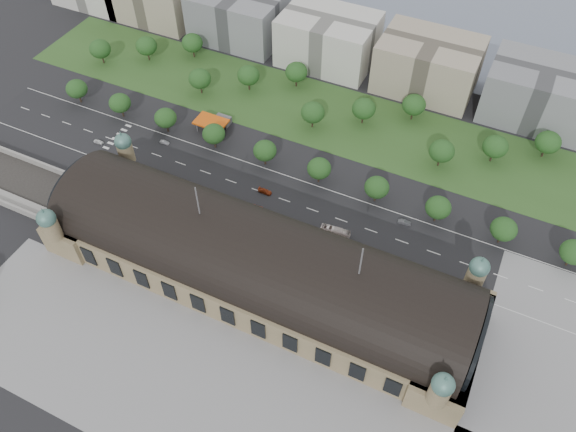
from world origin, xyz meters
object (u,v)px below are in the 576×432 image
at_px(traffic_car_2, 164,174).
at_px(parked_car_5, 218,203).
at_px(traffic_car_0, 98,142).
at_px(traffic_car_1, 164,142).
at_px(parked_car_4, 210,209).
at_px(bus_west, 248,208).
at_px(parked_car_1, 126,177).
at_px(bus_mid, 335,231).
at_px(traffic_car_5, 404,222).
at_px(petrol_station, 217,121).
at_px(parked_car_0, 118,166).
at_px(parked_car_3, 189,192).
at_px(bus_east, 321,234).
at_px(parked_car_6, 217,209).
at_px(traffic_car_3, 265,191).
at_px(parked_car_2, 171,189).

bearing_deg(traffic_car_2, parked_car_5, 88.21).
height_order(traffic_car_0, traffic_car_1, traffic_car_0).
distance_m(parked_car_4, bus_west, 14.94).
relative_size(parked_car_1, bus_mid, 0.46).
xyz_separation_m(traffic_car_1, bus_west, (50.77, -18.53, 0.98)).
relative_size(traffic_car_5, bus_mid, 0.44).
relative_size(petrol_station, traffic_car_2, 2.84).
height_order(petrol_station, traffic_car_5, petrol_station).
bearing_deg(petrol_station, parked_car_0, -120.68).
xyz_separation_m(traffic_car_2, bus_mid, (74.61, 1.48, 0.89)).
bearing_deg(traffic_car_1, petrol_station, -41.71).
xyz_separation_m(traffic_car_0, traffic_car_2, (36.63, -4.46, -0.09)).
xyz_separation_m(parked_car_0, parked_car_3, (34.37, 0.00, -0.08)).
height_order(parked_car_3, bus_east, bus_east).
xyz_separation_m(traffic_car_5, bus_mid, (-21.66, -15.93, 0.76)).
height_order(traffic_car_0, parked_car_6, traffic_car_0).
bearing_deg(petrol_station, parked_car_3, -75.43).
distance_m(traffic_car_0, traffic_car_5, 133.53).
distance_m(traffic_car_3, parked_car_6, 20.51).
bearing_deg(parked_car_6, traffic_car_3, 108.68).
bearing_deg(bus_west, traffic_car_5, -75.26).
height_order(traffic_car_1, bus_east, bus_east).
bearing_deg(bus_mid, petrol_station, 59.15).
bearing_deg(petrol_station, bus_mid, -26.22).
xyz_separation_m(traffic_car_5, bus_east, (-25.84, -19.57, 0.89)).
bearing_deg(parked_car_4, bus_east, 75.33).
relative_size(traffic_car_2, parked_car_2, 1.09).
height_order(parked_car_6, bus_mid, bus_mid).
xyz_separation_m(traffic_car_2, bus_east, (70.44, -2.16, 1.02)).
distance_m(parked_car_2, bus_mid, 67.86).
xyz_separation_m(petrol_station, parked_car_3, (10.47, -40.28, -2.22)).
relative_size(parked_car_5, parked_car_6, 1.07).
bearing_deg(parked_car_5, parked_car_6, -10.66).
height_order(parked_car_0, parked_car_2, parked_car_0).
distance_m(petrol_station, bus_west, 52.37).
distance_m(parked_car_1, bus_east, 83.66).
height_order(traffic_car_1, traffic_car_3, traffic_car_3).
relative_size(traffic_car_2, parked_car_6, 0.94).
bearing_deg(parked_car_4, traffic_car_1, -145.91).
bearing_deg(traffic_car_3, bus_mid, -102.46).
xyz_separation_m(parked_car_1, parked_car_2, (20.12, 2.66, -0.06)).
height_order(bus_west, bus_mid, bus_west).
bearing_deg(bus_east, parked_car_1, 92.47).
xyz_separation_m(parked_car_1, bus_east, (83.44, 6.00, 0.99)).
relative_size(parked_car_1, parked_car_4, 1.32).
height_order(traffic_car_3, traffic_car_5, traffic_car_3).
height_order(parked_car_4, parked_car_5, parked_car_5).
bearing_deg(traffic_car_3, parked_car_2, 113.49).
distance_m(parked_car_2, parked_car_5, 20.55).
height_order(traffic_car_2, bus_west, bus_west).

